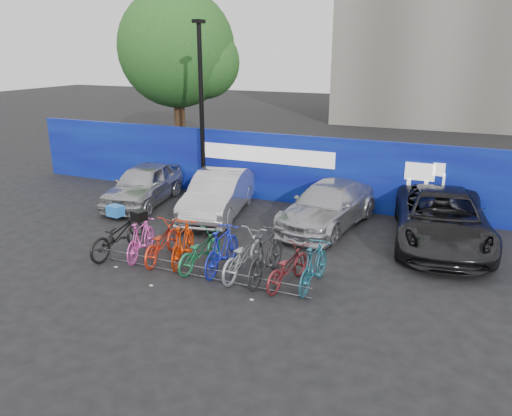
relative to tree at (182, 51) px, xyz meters
The scene contains 21 objects.
ground 13.14m from the tree, 56.03° to the right, with size 100.00×100.00×0.00m, color black.
hoarding 8.80m from the tree, 30.89° to the right, with size 22.00×0.18×2.40m.
tree is the anchor object (origin of this frame).
lamppost 6.14m from the tree, 52.49° to the right, with size 0.25×0.50×6.11m.
bike_rack 13.55m from the tree, 57.55° to the right, with size 5.60×0.03×0.30m.
car_0 7.86m from the tree, 71.71° to the right, with size 1.64×4.07×1.39m, color #A6A6AB.
car_1 9.15m from the tree, 51.37° to the right, with size 1.49×4.28×1.41m, color #B4B3B7.
car_2 11.30m from the tree, 34.51° to the right, with size 1.83×4.50×1.31m, color #A9A9AE.
car_3 13.98m from the tree, 27.08° to the right, with size 2.43×5.26×1.46m, color black.
bike_0 11.93m from the tree, 68.11° to the right, with size 0.71×2.03×1.07m, color black.
bike_1 12.14m from the tree, 64.74° to the right, with size 0.48×1.71×1.03m, color #F04CBD.
bike_2 12.31m from the tree, 61.98° to the right, with size 0.65×1.85×0.97m, color red.
bike_3 12.53m from the tree, 59.22° to the right, with size 0.50×1.76×1.06m, color red.
bike_4 12.91m from the tree, 57.25° to the right, with size 0.61×1.74×0.91m, color #1E7B46.
bike_5 13.13m from the tree, 54.82° to the right, with size 0.53×1.86×1.12m, color #1724B2.
bike_6 13.46m from the tree, 52.69° to the right, with size 0.69×1.99×1.04m, color #929499.
bike_7 13.80m from the tree, 50.71° to the right, with size 0.58×2.04×1.23m, color #272729.
bike_8 14.24m from the tree, 49.07° to the right, with size 0.61×1.75×0.92m, color maroon.
bike_9 14.49m from the tree, 46.85° to the right, with size 0.50×1.77×1.07m, color #1E5B70.
cargo_crate 11.69m from the tree, 68.11° to the right, with size 0.39×0.29×0.28m, color blue.
cargo_topcase 11.92m from the tree, 64.74° to the right, with size 0.33×0.30×0.25m, color black.
Camera 1 is at (5.55, -9.94, 5.20)m, focal length 35.00 mm.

